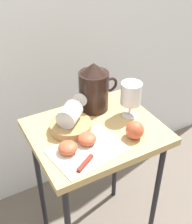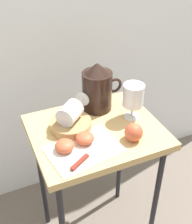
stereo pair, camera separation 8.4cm
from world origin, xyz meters
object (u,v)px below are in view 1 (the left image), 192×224
object	(u,v)px
wine_glass_upright	(131,95)
knife	(91,157)
apple_half_left	(68,148)
apple_half_right	(87,139)
basket_tray	(71,126)
apple_whole	(135,130)
wine_glass_tipped_near	(70,114)
table	(96,145)
pitcher	(94,91)

from	to	relation	value
wine_glass_upright	knife	bearing A→B (deg)	-150.19
apple_half_left	apple_half_right	size ratio (longest dim) A/B	1.00
basket_tray	apple_whole	xyz separation A→B (m)	(0.19, -0.16, 0.02)
wine_glass_tipped_near	knife	bearing A→B (deg)	-93.57
basket_tray	knife	size ratio (longest dim) A/B	0.81
apple_half_right	table	bearing A→B (deg)	40.38
pitcher	apple_half_right	bearing A→B (deg)	-124.87
pitcher	apple_half_right	size ratio (longest dim) A/B	3.05
pitcher	basket_tray	bearing A→B (deg)	-149.11
pitcher	apple_half_right	world-z (taller)	pitcher
apple_half_right	pitcher	bearing A→B (deg)	55.13
apple_whole	knife	xyz separation A→B (m)	(-0.20, -0.02, -0.03)
basket_tray	pitcher	bearing A→B (deg)	30.89
basket_tray	apple_half_left	world-z (taller)	apple_half_left
pitcher	apple_half_left	distance (m)	0.30
apple_whole	wine_glass_upright	bearing A→B (deg)	63.09
wine_glass_upright	apple_whole	xyz separation A→B (m)	(-0.06, -0.13, -0.06)
table	apple_half_left	distance (m)	0.20
table	basket_tray	world-z (taller)	basket_tray
table	wine_glass_tipped_near	distance (m)	0.18
basket_tray	pitcher	size ratio (longest dim) A/B	0.76
wine_glass_tipped_near	knife	distance (m)	0.20
wine_glass_upright	wine_glass_tipped_near	distance (m)	0.25
wine_glass_upright	wine_glass_tipped_near	size ratio (longest dim) A/B	0.95
basket_tray	knife	bearing A→B (deg)	-92.80
wine_glass_tipped_near	knife	xyz separation A→B (m)	(-0.01, -0.18, -0.06)
apple_half_right	apple_half_left	bearing A→B (deg)	-172.41
table	apple_half_right	size ratio (longest dim) A/B	10.01
wine_glass_upright	apple_half_right	distance (m)	0.26
apple_half_left	table	bearing A→B (deg)	25.04
table	knife	distance (m)	0.19
wine_glass_upright	apple_half_left	size ratio (longest dim) A/B	2.20
wine_glass_tipped_near	knife	size ratio (longest dim) A/B	0.80
wine_glass_tipped_near	knife	world-z (taller)	wine_glass_tipped_near
basket_tray	wine_glass_upright	xyz separation A→B (m)	(0.25, -0.03, 0.08)
pitcher	apple_whole	xyz separation A→B (m)	(0.04, -0.25, -0.05)
knife	apple_half_left	bearing A→B (deg)	129.08
pitcher	apple_half_left	xyz separation A→B (m)	(-0.21, -0.20, -0.06)
table	wine_glass_upright	size ratio (longest dim) A/B	4.55
table	wine_glass_tipped_near	world-z (taller)	wine_glass_tipped_near
apple_whole	knife	size ratio (longest dim) A/B	0.35
apple_half_right	knife	world-z (taller)	apple_half_right
wine_glass_upright	apple_half_right	world-z (taller)	wine_glass_upright
basket_tray	apple_half_right	world-z (taller)	apple_half_right
apple_half_left	wine_glass_upright	bearing A→B (deg)	14.75
wine_glass_tipped_near	basket_tray	bearing A→B (deg)	-115.28
apple_half_right	knife	bearing A→B (deg)	-108.84
wine_glass_upright	basket_tray	bearing A→B (deg)	173.48
wine_glass_upright	apple_half_left	bearing A→B (deg)	-165.25
wine_glass_tipped_near	wine_glass_upright	bearing A→B (deg)	-7.92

